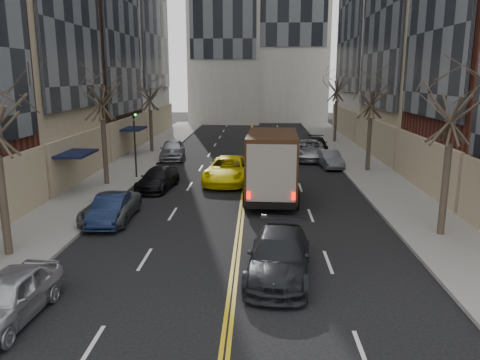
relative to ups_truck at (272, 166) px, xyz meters
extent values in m
cube|color=slate|center=(-10.61, 9.99, -1.87)|extent=(4.00, 66.00, 0.15)
cube|color=slate|center=(7.39, 9.99, -1.87)|extent=(4.00, 66.00, 0.15)
cube|color=#4C301E|center=(-17.11, 15.99, 10.05)|extent=(9.00, 12.00, 24.00)
cube|color=black|center=(-11.61, 0.99, 0.45)|extent=(2.00, 3.00, 0.15)
cube|color=black|center=(-12.51, 0.99, -0.60)|extent=(0.20, 3.00, 2.50)
cube|color=black|center=(-11.61, 13.99, 0.45)|extent=(2.00, 3.00, 0.15)
cube|color=black|center=(-12.51, 13.99, -0.60)|extent=(0.20, 3.00, 2.50)
cylinder|color=#382D23|center=(-10.41, -9.01, 0.12)|extent=(0.30, 0.30, 3.83)
cylinder|color=#382D23|center=(-10.41, 2.99, 0.23)|extent=(0.30, 0.30, 4.05)
cylinder|color=#382D23|center=(-10.41, 15.99, 0.05)|extent=(0.30, 0.30, 3.69)
cylinder|color=#382D23|center=(7.19, -6.01, 0.18)|extent=(0.30, 0.30, 3.96)
cylinder|color=#382D23|center=(7.19, 7.99, 0.09)|extent=(0.30, 0.30, 3.78)
cylinder|color=#382D23|center=(7.19, 22.99, 0.27)|extent=(0.30, 0.30, 4.14)
cylinder|color=black|center=(-9.01, 4.99, 0.10)|extent=(0.12, 0.12, 3.80)
imported|color=black|center=(-9.01, 4.99, 2.45)|extent=(0.15, 0.18, 0.90)
sphere|color=#0CE526|center=(-8.86, 4.89, 2.40)|extent=(0.14, 0.14, 0.14)
cube|color=black|center=(0.00, 0.00, -1.34)|extent=(2.72, 7.16, 0.33)
cube|color=black|center=(0.11, 2.59, -0.24)|extent=(2.67, 1.98, 2.32)
cube|color=black|center=(-0.03, -0.61, 0.26)|extent=(2.87, 5.51, 3.31)
cube|color=black|center=(-0.14, -3.40, -1.34)|extent=(2.55, 0.30, 0.33)
cube|color=red|center=(-1.24, -3.38, -0.84)|extent=(0.20, 0.07, 0.39)
cube|color=red|center=(0.96, -3.47, -0.84)|extent=(0.20, 0.07, 0.39)
cube|color=gold|center=(-1.37, -0.50, 0.92)|extent=(0.09, 0.99, 0.99)
cube|color=gold|center=(1.32, -0.61, 0.92)|extent=(0.09, 0.99, 0.99)
cylinder|color=black|center=(-1.21, 2.37, -1.42)|extent=(0.35, 1.07, 1.06)
cylinder|color=black|center=(1.40, 2.26, -1.42)|extent=(0.35, 1.07, 1.06)
cylinder|color=black|center=(-1.38, -1.82, -1.42)|extent=(0.35, 1.07, 1.06)
cylinder|color=black|center=(1.22, -1.93, -1.42)|extent=(0.35, 1.07, 1.06)
imported|color=black|center=(-0.04, -10.37, -1.19)|extent=(2.67, 5.40, 1.51)
cube|color=black|center=(-0.04, -9.62, -0.58)|extent=(0.13, 0.04, 0.09)
cube|color=blue|center=(-0.04, -9.65, -0.58)|extent=(0.10, 0.01, 0.06)
imported|color=#FFEB0A|center=(-2.70, 4.22, -1.11)|extent=(3.34, 6.26, 1.68)
imported|color=black|center=(-0.78, 0.39, -1.05)|extent=(0.46, 0.67, 1.80)
imported|color=#B1B3BA|center=(-7.91, -13.70, -1.23)|extent=(1.91, 4.31, 1.44)
imported|color=#111A36|center=(-7.80, -4.58, -1.29)|extent=(1.64, 4.08, 1.32)
imported|color=#43474A|center=(-7.91, -4.18, -1.30)|extent=(2.28, 4.73, 1.30)
imported|color=black|center=(-6.96, 2.23, -1.30)|extent=(2.34, 4.67, 1.30)
imported|color=#9B9CA2|center=(-7.91, 12.64, -1.13)|extent=(2.40, 4.95, 1.63)
imported|color=#4C4D53|center=(4.69, 9.57, -1.30)|extent=(1.78, 4.05, 1.30)
imported|color=#A7AAAF|center=(3.49, 13.02, -1.14)|extent=(2.87, 5.87, 1.60)
imported|color=black|center=(4.69, 17.55, -1.31)|extent=(2.03, 4.50, 1.28)
camera|label=1|loc=(-0.82, -25.70, 4.97)|focal=35.00mm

